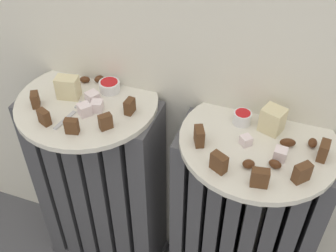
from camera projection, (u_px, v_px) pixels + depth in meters
name	position (u px, v px, depth m)	size (l,w,h in m)	color
radiator_left	(101.00, 190.00, 1.09)	(0.33, 0.13, 0.56)	#47474C
radiator_right	(241.00, 230.00, 0.99)	(0.33, 0.13, 0.56)	#47474C
plate_left	(87.00, 102.00, 0.89)	(0.31, 0.31, 0.01)	silver
plate_right	(258.00, 142.00, 0.80)	(0.31, 0.31, 0.01)	silver
dark_cake_slice_left_0	(35.00, 100.00, 0.86)	(0.03, 0.02, 0.03)	#56351E
dark_cake_slice_left_1	(44.00, 117.00, 0.82)	(0.03, 0.02, 0.03)	#56351E
dark_cake_slice_left_2	(72.00, 126.00, 0.80)	(0.03, 0.02, 0.03)	#56351E
dark_cake_slice_left_3	(106.00, 122.00, 0.81)	(0.03, 0.02, 0.03)	#56351E
dark_cake_slice_left_4	(130.00, 106.00, 0.85)	(0.03, 0.02, 0.03)	#56351E
marble_cake_slice_left_0	(68.00, 87.00, 0.88)	(0.05, 0.03, 0.05)	beige
turkish_delight_left_0	(85.00, 110.00, 0.85)	(0.02, 0.02, 0.02)	white
turkish_delight_left_1	(93.00, 98.00, 0.88)	(0.02, 0.02, 0.02)	white
turkish_delight_left_2	(97.00, 106.00, 0.86)	(0.02, 0.02, 0.02)	white
medjool_date_left_0	(100.00, 79.00, 0.94)	(0.02, 0.02, 0.02)	#4C2814
medjool_date_left_1	(85.00, 79.00, 0.94)	(0.02, 0.02, 0.01)	#4C2814
jam_bowl_left	(109.00, 86.00, 0.91)	(0.05, 0.05, 0.02)	white
dark_cake_slice_right_0	(199.00, 136.00, 0.78)	(0.03, 0.02, 0.04)	#56351E
dark_cake_slice_right_1	(219.00, 163.00, 0.72)	(0.03, 0.02, 0.04)	#56351E
dark_cake_slice_right_2	(260.00, 178.00, 0.70)	(0.03, 0.02, 0.04)	#56351E
dark_cake_slice_right_3	(302.00, 173.00, 0.70)	(0.03, 0.02, 0.04)	#56351E
dark_cake_slice_right_4	(323.00, 151.00, 0.75)	(0.03, 0.02, 0.04)	#56351E
marble_cake_slice_right_0	(272.00, 120.00, 0.80)	(0.04, 0.04, 0.05)	beige
turkish_delight_right_0	(246.00, 140.00, 0.78)	(0.02, 0.02, 0.02)	white
turkish_delight_right_1	(280.00, 154.00, 0.75)	(0.02, 0.02, 0.02)	white
medjool_date_right_0	(249.00, 164.00, 0.73)	(0.02, 0.02, 0.02)	#4C2814
medjool_date_right_1	(288.00, 143.00, 0.78)	(0.03, 0.01, 0.02)	#4C2814
medjool_date_right_2	(275.00, 164.00, 0.73)	(0.02, 0.02, 0.02)	#4C2814
medjool_date_right_3	(313.00, 143.00, 0.78)	(0.02, 0.02, 0.01)	#4C2814
jam_bowl_right	(242.00, 117.00, 0.82)	(0.04, 0.04, 0.03)	white
fork	(73.00, 113.00, 0.85)	(0.03, 0.10, 0.00)	#B7B7BC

